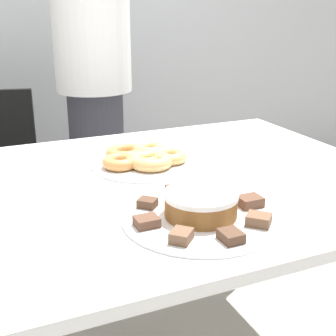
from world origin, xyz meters
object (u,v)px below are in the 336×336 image
Objects in this scene: person_standing at (94,81)px; plate_donuts at (144,164)px; plate_cake at (201,217)px; frosted_cake at (201,204)px.

person_standing reaches higher than plate_donuts.
plate_cake is 0.04m from frosted_cake.
frosted_cake is (-0.02, -0.43, 0.04)m from plate_donuts.
frosted_cake is (-0.10, -1.28, -0.10)m from person_standing.
person_standing is 9.56× the size of frosted_cake.
frosted_cake is at bearing 104.04° from plate_cake.
plate_donuts is at bearing -95.20° from person_standing.
plate_cake is at bearing -92.47° from plate_donuts.
frosted_cake reaches higher than plate_cake.
plate_donuts is 1.90× the size of frosted_cake.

